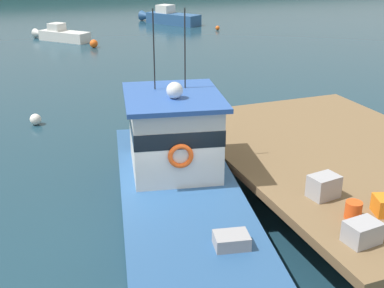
{
  "coord_description": "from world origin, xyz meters",
  "views": [
    {
      "loc": [
        -2.91,
        -9.39,
        6.06
      ],
      "look_at": [
        1.2,
        1.42,
        1.4
      ],
      "focal_mm": 46.2,
      "sensor_mm": 36.0,
      "label": 1
    }
  ],
  "objects_px": {
    "moored_boat_far_left": "(169,17)",
    "mooring_buoy_spare_mooring": "(36,119)",
    "main_fishing_boat": "(178,188)",
    "crate_single_by_cleat": "(324,186)",
    "moored_boat_outer_mooring": "(61,35)",
    "mooring_buoy_outer": "(218,28)",
    "crate_stack_near_edge": "(362,232)",
    "mooring_buoy_channel_marker": "(94,44)",
    "bait_bucket": "(353,210)"
  },
  "relations": [
    {
      "from": "main_fishing_boat",
      "to": "mooring_buoy_outer",
      "type": "distance_m",
      "value": 28.82
    },
    {
      "from": "crate_single_by_cleat",
      "to": "moored_boat_outer_mooring",
      "type": "relative_size",
      "value": 0.15
    },
    {
      "from": "crate_single_by_cleat",
      "to": "mooring_buoy_outer",
      "type": "distance_m",
      "value": 29.53
    },
    {
      "from": "crate_single_by_cleat",
      "to": "moored_boat_outer_mooring",
      "type": "xyz_separation_m",
      "value": [
        -2.07,
        27.47,
        -1.04
      ]
    },
    {
      "from": "main_fishing_boat",
      "to": "mooring_buoy_channel_marker",
      "type": "distance_m",
      "value": 22.48
    },
    {
      "from": "moored_boat_far_left",
      "to": "mooring_buoy_channel_marker",
      "type": "relative_size",
      "value": 10.81
    },
    {
      "from": "crate_stack_near_edge",
      "to": "bait_bucket",
      "type": "distance_m",
      "value": 0.84
    },
    {
      "from": "main_fishing_boat",
      "to": "crate_single_by_cleat",
      "type": "xyz_separation_m",
      "value": [
        2.57,
        -1.81,
        0.43
      ]
    },
    {
      "from": "mooring_buoy_outer",
      "to": "crate_stack_near_edge",
      "type": "bearing_deg",
      "value": -108.94
    },
    {
      "from": "mooring_buoy_outer",
      "to": "mooring_buoy_spare_mooring",
      "type": "height_order",
      "value": "mooring_buoy_spare_mooring"
    },
    {
      "from": "main_fishing_boat",
      "to": "crate_stack_near_edge",
      "type": "distance_m",
      "value": 4.14
    },
    {
      "from": "crate_single_by_cleat",
      "to": "mooring_buoy_spare_mooring",
      "type": "distance_m",
      "value": 11.53
    },
    {
      "from": "moored_boat_outer_mooring",
      "to": "mooring_buoy_outer",
      "type": "relative_size",
      "value": 12.06
    },
    {
      "from": "moored_boat_far_left",
      "to": "mooring_buoy_spare_mooring",
      "type": "distance_m",
      "value": 25.42
    },
    {
      "from": "main_fishing_boat",
      "to": "crate_single_by_cleat",
      "type": "height_order",
      "value": "main_fishing_boat"
    },
    {
      "from": "main_fishing_boat",
      "to": "crate_stack_near_edge",
      "type": "bearing_deg",
      "value": -57.62
    },
    {
      "from": "main_fishing_boat",
      "to": "mooring_buoy_channel_marker",
      "type": "relative_size",
      "value": 19.3
    },
    {
      "from": "moored_boat_far_left",
      "to": "mooring_buoy_spare_mooring",
      "type": "bearing_deg",
      "value": -119.37
    },
    {
      "from": "moored_boat_far_left",
      "to": "moored_boat_outer_mooring",
      "type": "bearing_deg",
      "value": -152.3
    },
    {
      "from": "crate_stack_near_edge",
      "to": "bait_bucket",
      "type": "relative_size",
      "value": 1.76
    },
    {
      "from": "crate_single_by_cleat",
      "to": "moored_boat_far_left",
      "type": "distance_m",
      "value": 33.27
    },
    {
      "from": "moored_boat_outer_mooring",
      "to": "mooring_buoy_spare_mooring",
      "type": "height_order",
      "value": "moored_boat_outer_mooring"
    },
    {
      "from": "moored_boat_far_left",
      "to": "bait_bucket",
      "type": "bearing_deg",
      "value": -102.43
    },
    {
      "from": "moored_boat_far_left",
      "to": "mooring_buoy_channel_marker",
      "type": "bearing_deg",
      "value": -133.42
    },
    {
      "from": "moored_boat_outer_mooring",
      "to": "main_fishing_boat",
      "type": "bearing_deg",
      "value": -91.12
    },
    {
      "from": "crate_single_by_cleat",
      "to": "mooring_buoy_outer",
      "type": "xyz_separation_m",
      "value": [
        9.77,
        27.84,
        -1.27
      ]
    },
    {
      "from": "crate_stack_near_edge",
      "to": "mooring_buoy_spare_mooring",
      "type": "height_order",
      "value": "crate_stack_near_edge"
    },
    {
      "from": "mooring_buoy_outer",
      "to": "mooring_buoy_spare_mooring",
      "type": "distance_m",
      "value": 23.0
    },
    {
      "from": "crate_stack_near_edge",
      "to": "moored_boat_far_left",
      "type": "xyz_separation_m",
      "value": [
        7.74,
        34.11,
        -0.88
      ]
    },
    {
      "from": "crate_single_by_cleat",
      "to": "crate_stack_near_edge",
      "type": "distance_m",
      "value": 1.72
    },
    {
      "from": "main_fishing_boat",
      "to": "mooring_buoy_spare_mooring",
      "type": "distance_m",
      "value": 8.88
    },
    {
      "from": "bait_bucket",
      "to": "mooring_buoy_spare_mooring",
      "type": "height_order",
      "value": "bait_bucket"
    },
    {
      "from": "crate_single_by_cleat",
      "to": "bait_bucket",
      "type": "bearing_deg",
      "value": -88.22
    },
    {
      "from": "bait_bucket",
      "to": "mooring_buoy_channel_marker",
      "type": "distance_m",
      "value": 25.13
    },
    {
      "from": "crate_stack_near_edge",
      "to": "mooring_buoy_spare_mooring",
      "type": "xyz_separation_m",
      "value": [
        -4.73,
        11.96,
        -1.19
      ]
    },
    {
      "from": "moored_boat_far_left",
      "to": "crate_stack_near_edge",
      "type": "bearing_deg",
      "value": -102.78
    },
    {
      "from": "mooring_buoy_outer",
      "to": "mooring_buoy_spare_mooring",
      "type": "bearing_deg",
      "value": -130.23
    },
    {
      "from": "crate_stack_near_edge",
      "to": "moored_boat_far_left",
      "type": "bearing_deg",
      "value": 77.22
    },
    {
      "from": "bait_bucket",
      "to": "mooring_buoy_outer",
      "type": "height_order",
      "value": "bait_bucket"
    },
    {
      "from": "mooring_buoy_outer",
      "to": "moored_boat_far_left",
      "type": "bearing_deg",
      "value": 117.49
    },
    {
      "from": "mooring_buoy_channel_marker",
      "to": "bait_bucket",
      "type": "bearing_deg",
      "value": -88.94
    },
    {
      "from": "mooring_buoy_outer",
      "to": "mooring_buoy_channel_marker",
      "type": "distance_m",
      "value": 10.84
    },
    {
      "from": "main_fishing_boat",
      "to": "moored_boat_outer_mooring",
      "type": "relative_size",
      "value": 2.48
    },
    {
      "from": "moored_boat_far_left",
      "to": "mooring_buoy_outer",
      "type": "bearing_deg",
      "value": -62.51
    },
    {
      "from": "mooring_buoy_spare_mooring",
      "to": "crate_stack_near_edge",
      "type": "bearing_deg",
      "value": -68.44
    },
    {
      "from": "crate_single_by_cleat",
      "to": "main_fishing_boat",
      "type": "bearing_deg",
      "value": 144.88
    },
    {
      "from": "crate_single_by_cleat",
      "to": "moored_boat_outer_mooring",
      "type": "height_order",
      "value": "crate_single_by_cleat"
    },
    {
      "from": "main_fishing_boat",
      "to": "mooring_buoy_spare_mooring",
      "type": "xyz_separation_m",
      "value": [
        -2.52,
        8.47,
        -0.8
      ]
    },
    {
      "from": "crate_single_by_cleat",
      "to": "mooring_buoy_outer",
      "type": "height_order",
      "value": "crate_single_by_cleat"
    },
    {
      "from": "mooring_buoy_channel_marker",
      "to": "mooring_buoy_spare_mooring",
      "type": "relative_size",
      "value": 1.26
    }
  ]
}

